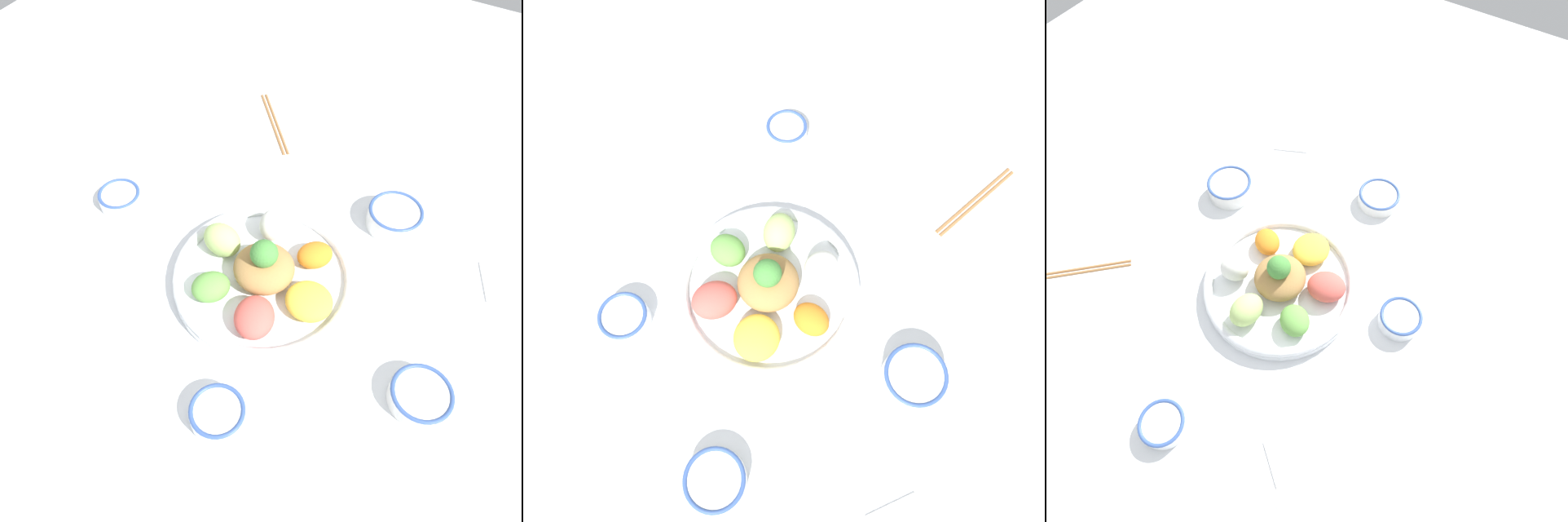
# 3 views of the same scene
# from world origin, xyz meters

# --- Properties ---
(ground_plane) EXTENTS (2.40, 2.40, 0.00)m
(ground_plane) POSITION_xyz_m (0.00, 0.00, 0.00)
(ground_plane) COLOR white
(salad_platter) EXTENTS (0.33, 0.33, 0.12)m
(salad_platter) POSITION_xyz_m (-0.03, -0.01, 0.03)
(salad_platter) COLOR white
(salad_platter) RESTS_ON ground_plane
(sauce_bowl_red) EXTENTS (0.09, 0.09, 0.03)m
(sauce_bowl_red) POSITION_xyz_m (-0.39, 0.01, 0.02)
(sauce_bowl_red) COLOR white
(sauce_bowl_red) RESTS_ON ground_plane
(rice_bowl_blue) EXTENTS (0.09, 0.09, 0.04)m
(rice_bowl_blue) POSITION_xyz_m (0.03, -0.27, 0.02)
(rice_bowl_blue) COLOR white
(rice_bowl_blue) RESTS_ON ground_plane
(sauce_bowl_dark) EXTENTS (0.11, 0.11, 0.04)m
(sauce_bowl_dark) POSITION_xyz_m (0.12, 0.24, 0.02)
(sauce_bowl_dark) COLOR white
(sauce_bowl_dark) RESTS_ON ground_plane
(rice_bowl_plain) EXTENTS (0.10, 0.10, 0.03)m
(rice_bowl_plain) POSITION_xyz_m (0.29, -0.08, 0.02)
(rice_bowl_plain) COLOR white
(rice_bowl_plain) RESTS_ON ground_plane
(chopsticks_pair_near) EXTENTS (0.16, 0.17, 0.01)m
(chopsticks_pair_near) POSITION_xyz_m (-0.24, 0.40, 0.00)
(chopsticks_pair_near) COLOR #9E6B3D
(chopsticks_pair_near) RESTS_ON ground_plane
(serving_spoon_main) EXTENTS (0.08, 0.13, 0.01)m
(serving_spoon_main) POSITION_xyz_m (0.31, 0.23, 0.00)
(serving_spoon_main) COLOR white
(serving_spoon_main) RESTS_ON ground_plane
(serving_spoon_extra) EXTENTS (0.09, 0.11, 0.01)m
(serving_spoon_extra) POSITION_xyz_m (-0.36, -0.22, 0.00)
(serving_spoon_extra) COLOR white
(serving_spoon_extra) RESTS_ON ground_plane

